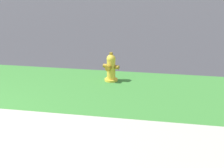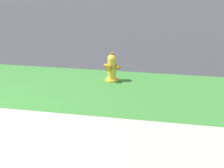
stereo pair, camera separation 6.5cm
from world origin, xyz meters
name	(u,v)px [view 2 (the right image)]	position (x,y,z in m)	size (l,w,h in m)	color
fire_hydrant_by_grass_verge	(112,68)	(2.58, 3.04, 0.31)	(0.38, 0.35, 0.65)	gold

